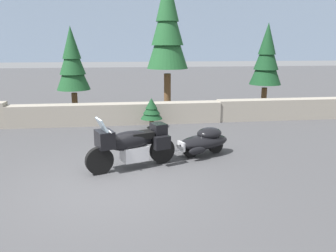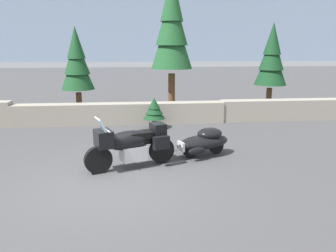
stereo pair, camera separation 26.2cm
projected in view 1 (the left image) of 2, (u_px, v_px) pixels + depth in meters
The scene contains 9 objects.
ground_plane at pixel (112, 184), 7.29m from camera, with size 80.00×80.00×0.00m, color #424244.
stone_guard_wall at pixel (115, 113), 12.76m from camera, with size 24.00×0.65×0.94m.
distant_ridgeline at pixel (122, 27), 97.79m from camera, with size 240.00×80.00×16.00m, color #7F93AD.
touring_motorcycle at pixel (132, 144), 8.11m from camera, with size 2.21×1.23×1.33m.
car_shaped_trailer at pixel (204, 141), 9.14m from camera, with size 2.18×1.19×0.76m.
pine_tree_tall at pixel (167, 26), 14.30m from camera, with size 1.79×1.79×5.99m.
pine_tree_secondary at pixel (72, 62), 13.25m from camera, with size 1.32×1.32×3.70m.
pine_tree_far_right at pixel (267, 57), 14.46m from camera, with size 1.36×1.36×3.90m.
pine_sapling_near at pixel (151, 110), 12.02m from camera, with size 0.79×0.79×1.12m.
Camera 1 is at (0.36, -6.89, 2.95)m, focal length 35.78 mm.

